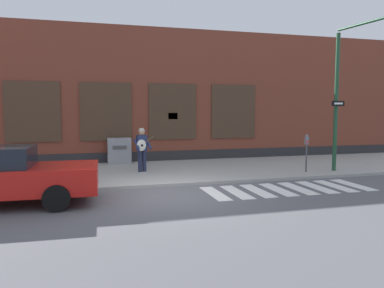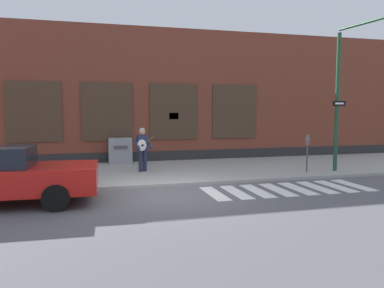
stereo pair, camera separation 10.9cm
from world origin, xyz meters
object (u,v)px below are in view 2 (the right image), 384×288
at_px(red_car, 3,176).
at_px(busker, 142,147).
at_px(utility_box, 120,151).
at_px(traffic_light, 358,71).
at_px(parking_meter, 307,147).

height_order(red_car, busker, busker).
bearing_deg(red_car, utility_box, 61.29).
bearing_deg(utility_box, traffic_light, -32.64).
distance_m(busker, parking_meter, 6.25).
bearing_deg(busker, traffic_light, -20.00).
xyz_separation_m(traffic_light, utility_box, (-8.03, 5.14, -3.16)).
bearing_deg(red_car, busker, 42.78).
xyz_separation_m(busker, traffic_light, (7.36, -2.68, 2.79)).
relative_size(busker, utility_box, 1.47).
relative_size(red_car, busker, 2.81).
relative_size(busker, traffic_light, 0.31).
xyz_separation_m(red_car, utility_box, (3.42, 6.24, -0.10)).
distance_m(busker, utility_box, 2.58).
xyz_separation_m(busker, parking_meter, (6.01, -1.74, 0.00)).
height_order(busker, traffic_light, traffic_light).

